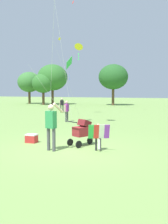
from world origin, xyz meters
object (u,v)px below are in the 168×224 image
object	(u,v)px
person_sitting_far	(62,104)
person_couple_left	(67,109)
kite_orange_delta	(79,47)
stroller	(82,130)
kite_green_novelty	(68,65)
cooler_box	(32,138)
person_adult_flyer	(51,123)
child_with_butterfly_kite	(98,134)

from	to	relation	value
person_sitting_far	person_couple_left	world-z (taller)	person_couple_left
kite_orange_delta	person_sitting_far	size ratio (longest dim) A/B	4.45
person_sitting_far	person_couple_left	bearing A→B (deg)	-63.26
stroller	kite_green_novelty	bearing A→B (deg)	117.27
person_sitting_far	cooler_box	bearing A→B (deg)	-70.91
kite_orange_delta	person_sitting_far	bearing A→B (deg)	146.90
person_adult_flyer	stroller	xyz separation A→B (m)	(0.75, 1.17, -0.39)
kite_orange_delta	person_couple_left	xyz separation A→B (m)	(1.01, -5.01, -4.92)
child_with_butterfly_kite	kite_green_novelty	world-z (taller)	kite_green_novelty
person_adult_flyer	person_sitting_far	distance (m)	15.48
cooler_box	stroller	bearing A→B (deg)	4.47
kite_green_novelty	person_sitting_far	bearing A→B (deg)	117.23
kite_orange_delta	person_sitting_far	world-z (taller)	kite_orange_delta
child_with_butterfly_kite	stroller	distance (m)	1.05
cooler_box	person_couple_left	bearing A→B (deg)	101.06
person_adult_flyer	person_couple_left	world-z (taller)	person_adult_flyer
person_adult_flyer	stroller	distance (m)	1.44
child_with_butterfly_kite	stroller	bearing A→B (deg)	142.43
kite_orange_delta	person_couple_left	world-z (taller)	kite_orange_delta
child_with_butterfly_kite	kite_orange_delta	xyz separation A→B (m)	(-5.32, 12.27, 5.16)
child_with_butterfly_kite	kite_green_novelty	size ratio (longest dim) A/B	0.22
person_adult_flyer	person_sitting_far	size ratio (longest dim) A/B	1.26
kite_green_novelty	child_with_butterfly_kite	bearing A→B (deg)	-59.41
person_sitting_far	person_adult_flyer	bearing A→B (deg)	-67.21
kite_orange_delta	kite_green_novelty	size ratio (longest dim) A/B	1.42
stroller	cooler_box	world-z (taller)	stroller
child_with_butterfly_kite	cooler_box	distance (m)	3.05
person_adult_flyer	person_sitting_far	xyz separation A→B (m)	(-5.99, 14.27, -0.19)
child_with_butterfly_kite	person_couple_left	size ratio (longest dim) A/B	0.68
stroller	cooler_box	size ratio (longest dim) A/B	2.42
child_with_butterfly_kite	person_sitting_far	xyz separation A→B (m)	(-7.58, 13.74, 0.21)
child_with_butterfly_kite	kite_orange_delta	bearing A→B (deg)	113.45
child_with_butterfly_kite	person_couple_left	distance (m)	8.45
kite_orange_delta	cooler_box	size ratio (longest dim) A/B	13.60
kite_green_novelty	person_sitting_far	size ratio (longest dim) A/B	3.14
kite_orange_delta	person_sitting_far	distance (m)	5.64
stroller	person_adult_flyer	bearing A→B (deg)	-122.73
cooler_box	person_sitting_far	bearing A→B (deg)	109.09
stroller	cooler_box	distance (m)	2.20
kite_orange_delta	person_couple_left	distance (m)	7.10
kite_orange_delta	person_couple_left	size ratio (longest dim) A/B	4.29
stroller	kite_orange_delta	distance (m)	13.49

